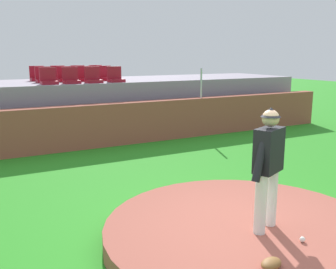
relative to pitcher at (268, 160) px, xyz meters
name	(u,v)px	position (x,y,z in m)	size (l,w,h in m)	color
ground_plane	(245,242)	(-0.16, 0.23, -1.26)	(60.00, 60.00, 0.00)	#2A8E21
pitchers_mound	(245,233)	(-0.16, 0.23, -1.13)	(4.08, 4.08, 0.26)	#A35344
pitcher	(268,160)	(0.00, 0.00, 0.00)	(0.80, 0.41, 1.72)	white
baseball	(302,239)	(0.16, -0.54, -0.96)	(0.07, 0.07, 0.07)	white
fielding_glove	(271,264)	(-0.64, -0.82, -0.94)	(0.30, 0.20, 0.11)	brown
brick_barrier	(97,126)	(-0.16, 6.93, -0.63)	(17.34, 0.40, 1.26)	#974A3A
fence_post_right	(201,83)	(3.44, 6.93, 0.48)	(0.06, 0.06, 0.97)	silver
bleacher_platform	(75,107)	(-0.16, 9.36, -0.37)	(16.86, 3.41, 1.79)	gray
stadium_chair_0	(49,79)	(-1.20, 8.20, 0.68)	(0.48, 0.44, 0.50)	maroon
stadium_chair_1	(71,78)	(-0.53, 8.20, 0.68)	(0.48, 0.44, 0.50)	maroon
stadium_chair_2	(93,78)	(0.17, 8.17, 0.68)	(0.48, 0.44, 0.50)	maroon
stadium_chair_3	(115,77)	(0.91, 8.16, 0.68)	(0.48, 0.44, 0.50)	maroon
stadium_chair_4	(44,77)	(-1.18, 9.07, 0.68)	(0.48, 0.44, 0.50)	maroon
stadium_chair_5	(65,77)	(-0.49, 9.10, 0.68)	(0.48, 0.44, 0.50)	maroon
stadium_chair_6	(85,76)	(0.17, 9.06, 0.68)	(0.48, 0.44, 0.50)	maroon
stadium_chair_7	(105,76)	(0.89, 9.10, 0.68)	(0.48, 0.44, 0.50)	maroon
stadium_chair_8	(38,76)	(-1.21, 9.98, 0.68)	(0.48, 0.44, 0.50)	maroon
stadium_chair_9	(59,76)	(-0.50, 9.98, 0.68)	(0.48, 0.44, 0.50)	maroon
stadium_chair_10	(79,75)	(0.21, 9.95, 0.68)	(0.48, 0.44, 0.50)	maroon
stadium_chair_11	(97,75)	(0.88, 9.99, 0.68)	(0.48, 0.44, 0.50)	maroon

